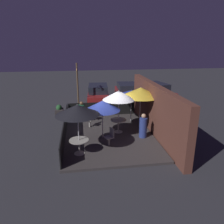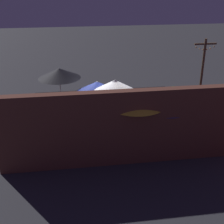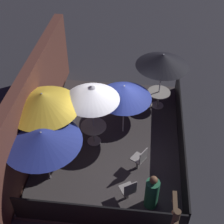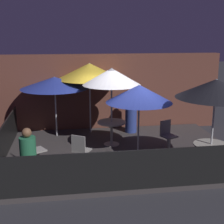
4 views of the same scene
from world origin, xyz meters
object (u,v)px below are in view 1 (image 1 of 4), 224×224
(dining_table_1, at_px, (118,122))
(parked_car_1, at_px, (127,92))
(patio_chair_1, at_px, (92,113))
(parked_car_0, at_px, (98,94))
(patron_1, at_px, (143,127))
(planter_box, at_px, (59,111))
(patron_0, at_px, (82,112))
(parked_car_2, at_px, (156,92))
(light_post, at_px, (78,85))
(patio_umbrella_0, at_px, (77,110))
(patio_umbrella_2, at_px, (141,92))
(patio_umbrella_1, at_px, (119,95))
(patio_chair_2, at_px, (89,119))
(patio_umbrella_3, at_px, (102,105))
(patio_chair_0, at_px, (110,136))
(dining_table_0, at_px, (79,143))
(patio_umbrella_4, at_px, (131,93))

(dining_table_1, height_order, parked_car_1, parked_car_1)
(patio_chair_1, relative_size, parked_car_0, 0.20)
(patio_chair_1, xyz_separation_m, patron_1, (3.15, 2.58, 0.11))
(patron_1, relative_size, parked_car_0, 0.30)
(planter_box, bearing_deg, patron_0, 47.17)
(planter_box, bearing_deg, parked_car_1, 119.46)
(dining_table_1, relative_size, parked_car_2, 0.20)
(patron_0, relative_size, light_post, 0.35)
(dining_table_1, relative_size, parked_car_1, 0.21)
(patio_umbrella_0, bearing_deg, patio_umbrella_2, 127.77)
(patio_umbrella_1, distance_m, parked_car_2, 8.43)
(patio_chair_2, relative_size, parked_car_2, 0.21)
(patron_1, bearing_deg, dining_table_1, -29.48)
(patio_chair_1, height_order, planter_box, patio_chair_1)
(patio_umbrella_2, distance_m, parked_car_1, 6.68)
(patio_umbrella_1, bearing_deg, planter_box, -136.43)
(patio_umbrella_2, bearing_deg, patio_umbrella_1, -68.20)
(patio_umbrella_1, relative_size, parked_car_2, 0.55)
(patio_umbrella_0, bearing_deg, patron_1, 111.83)
(patron_0, bearing_deg, parked_car_1, -22.29)
(patio_umbrella_2, height_order, parked_car_0, patio_umbrella_2)
(patio_umbrella_3, bearing_deg, patio_chair_0, 15.09)
(patio_umbrella_2, xyz_separation_m, patron_1, (1.45, -0.20, -1.61))
(parked_car_1, height_order, parked_car_2, same)
(dining_table_0, xyz_separation_m, planter_box, (-6.11, -1.41, -0.32))
(patio_chair_1, distance_m, patio_chair_2, 1.24)
(planter_box, height_order, light_post, light_post)
(parked_car_1, bearing_deg, patio_umbrella_0, -22.50)
(patron_1, bearing_deg, patio_chair_1, -43.93)
(patio_chair_1, bearing_deg, patio_umbrella_2, 27.27)
(patio_umbrella_1, xyz_separation_m, patio_chair_0, (1.61, -0.71, -1.69))
(patio_chair_0, bearing_deg, light_post, -99.37)
(patio_umbrella_0, xyz_separation_m, parked_car_0, (-9.05, 1.67, -1.42))
(parked_car_2, bearing_deg, parked_car_0, -101.60)
(dining_table_1, bearing_deg, patio_umbrella_4, 146.92)
(planter_box, height_order, parked_car_0, parked_car_0)
(light_post, bearing_deg, planter_box, -57.04)
(patio_umbrella_0, distance_m, patio_umbrella_2, 4.62)
(patio_umbrella_2, bearing_deg, patron_1, -7.84)
(patio_umbrella_1, bearing_deg, dining_table_0, -44.72)
(dining_table_1, relative_size, parked_car_0, 0.20)
(dining_table_1, bearing_deg, patio_umbrella_0, -44.72)
(patron_1, distance_m, parked_car_1, 7.97)
(patio_umbrella_4, height_order, planter_box, patio_umbrella_4)
(patio_umbrella_3, height_order, light_post, light_post)
(parked_car_0, relative_size, parked_car_1, 1.06)
(dining_table_1, bearing_deg, parked_car_1, 163.97)
(dining_table_0, height_order, patio_chair_0, patio_chair_0)
(patio_umbrella_4, distance_m, parked_car_0, 5.43)
(patio_chair_0, relative_size, patron_0, 0.71)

